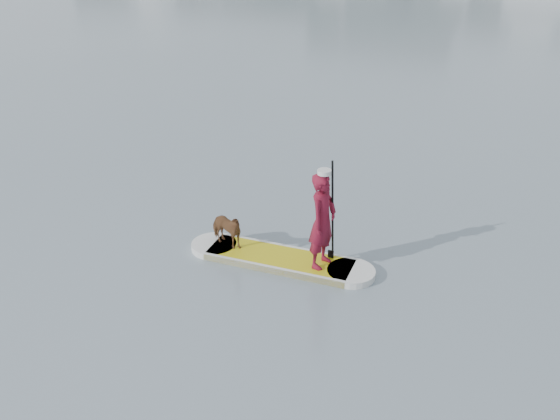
% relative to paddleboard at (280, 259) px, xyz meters
% --- Properties ---
extents(ground, '(140.00, 140.00, 0.00)m').
position_rel_paddleboard_xyz_m(ground, '(-3.30, 0.38, -0.06)').
color(ground, slate).
rests_on(ground, ground).
extents(paddleboard, '(3.30, 0.94, 0.12)m').
position_rel_paddleboard_xyz_m(paddleboard, '(0.00, 0.00, 0.00)').
color(paddleboard, gold).
rests_on(paddleboard, ground).
extents(paddler, '(0.45, 0.64, 1.64)m').
position_rel_paddleboard_xyz_m(paddler, '(0.73, 0.04, 0.88)').
color(paddler, maroon).
rests_on(paddler, paddleboard).
extents(white_cap, '(0.22, 0.22, 0.07)m').
position_rel_paddleboard_xyz_m(white_cap, '(0.73, 0.04, 1.73)').
color(white_cap, silver).
rests_on(white_cap, paddler).
extents(dog, '(0.84, 0.55, 0.65)m').
position_rel_paddleboard_xyz_m(dog, '(-1.00, -0.06, 0.38)').
color(dog, brown).
rests_on(dog, paddleboard).
extents(paddle, '(0.10, 0.30, 2.00)m').
position_rel_paddleboard_xyz_m(paddle, '(0.80, 0.30, 0.74)').
color(paddle, black).
rests_on(paddle, ground).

